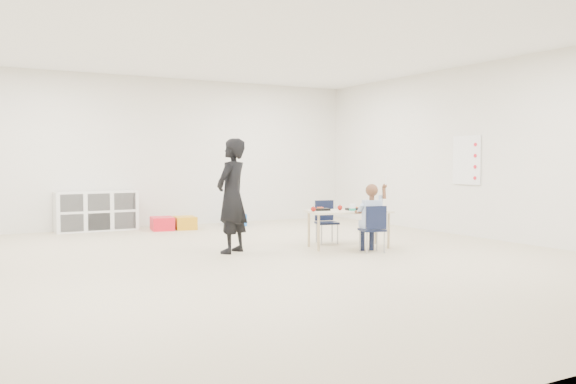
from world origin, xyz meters
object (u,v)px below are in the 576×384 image
adult (232,196)px  chair_near (372,229)px  table (348,229)px  cubby_shelf (97,211)px  child (372,215)px

adult → chair_near: bearing=116.0°
table → cubby_shelf: size_ratio=0.91×
chair_near → cubby_shelf: size_ratio=0.46×
child → table: bearing=106.4°
child → adult: adult is taller
table → adult: size_ratio=0.82×
child → cubby_shelf: child is taller
cubby_shelf → adult: bearing=-73.4°
adult → table: bearing=131.8°
chair_near → cubby_shelf: bearing=136.1°
cubby_shelf → child: bearing=-58.2°
cubby_shelf → adult: size_ratio=0.91×
child → adult: (-1.68, 0.88, 0.27)m
chair_near → child: size_ratio=0.63×
cubby_shelf → chair_near: bearing=-58.2°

